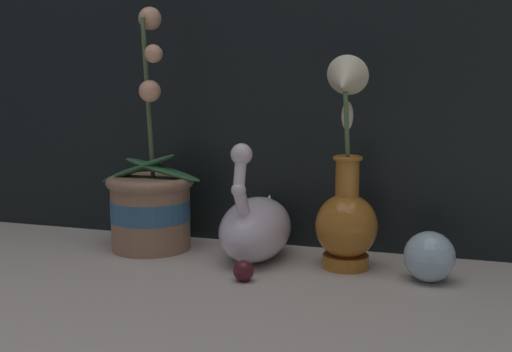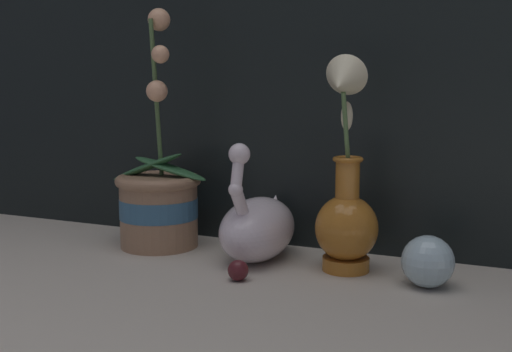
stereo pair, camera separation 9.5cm
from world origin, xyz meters
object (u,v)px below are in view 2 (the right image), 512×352
Objects in this scene: swan_figurine at (258,226)px; orchid_potted_plant at (159,200)px; glass_sphere at (428,261)px; blue_vase at (346,206)px.

orchid_potted_plant is at bearing 177.57° from swan_figurine.
swan_figurine reaches higher than glass_sphere.
blue_vase is (0.35, -0.02, 0.02)m from orchid_potted_plant.
swan_figurine is 0.61× the size of blue_vase.
orchid_potted_plant reaches higher than glass_sphere.
swan_figurine is at bearing 176.90° from blue_vase.
orchid_potted_plant is at bearing 177.28° from blue_vase.
blue_vase is 4.41× the size of glass_sphere.
blue_vase is (0.15, -0.01, 0.05)m from swan_figurine.
orchid_potted_plant is 0.49m from glass_sphere.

